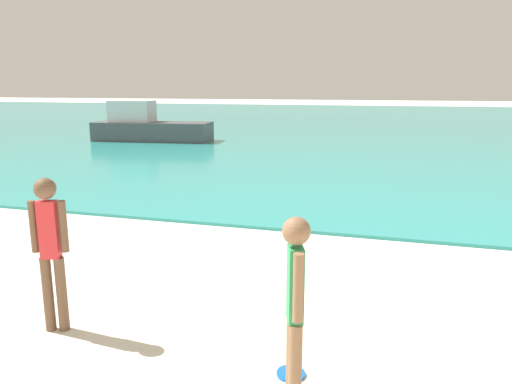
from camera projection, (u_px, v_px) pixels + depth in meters
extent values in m
cube|color=teal|center=(362.00, 120.00, 37.11)|extent=(160.00, 60.00, 0.06)
cylinder|color=#936B4C|center=(293.00, 362.00, 3.91)|extent=(0.11, 0.11, 0.80)
cylinder|color=#936B4C|center=(295.00, 372.00, 3.77)|extent=(0.11, 0.11, 0.80)
cube|color=#2DA35B|center=(295.00, 284.00, 3.69)|extent=(0.17, 0.21, 0.60)
sphere|color=#936B4C|center=(296.00, 231.00, 3.60)|extent=(0.22, 0.22, 0.22)
cylinder|color=#936B4C|center=(293.00, 273.00, 3.83)|extent=(0.08, 0.08, 0.53)
cylinder|color=#936B4C|center=(298.00, 288.00, 3.54)|extent=(0.08, 0.08, 0.53)
cylinder|color=blue|center=(291.00, 374.00, 4.41)|extent=(0.26, 0.26, 0.03)
cylinder|color=brown|center=(62.00, 294.00, 5.15)|extent=(0.11, 0.11, 0.82)
cylinder|color=brown|center=(48.00, 294.00, 5.15)|extent=(0.11, 0.11, 0.82)
cube|color=red|center=(49.00, 230.00, 5.00)|extent=(0.22, 0.17, 0.62)
sphere|color=brown|center=(45.00, 189.00, 4.91)|extent=(0.22, 0.22, 0.22)
cylinder|color=brown|center=(63.00, 226.00, 5.00)|extent=(0.08, 0.08, 0.55)
cylinder|color=brown|center=(34.00, 227.00, 4.99)|extent=(0.08, 0.08, 0.55)
cube|color=#4C4C51|center=(153.00, 131.00, 22.89)|extent=(5.66, 2.34, 0.88)
cube|color=silver|center=(132.00, 111.00, 22.86)|extent=(2.10, 1.44, 0.99)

